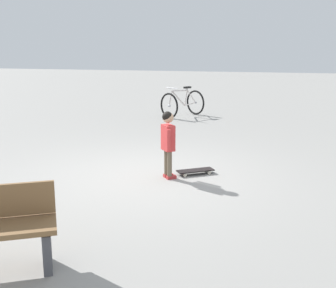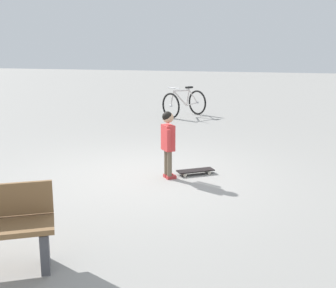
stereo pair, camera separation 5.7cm
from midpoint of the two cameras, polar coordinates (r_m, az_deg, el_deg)
The scene contains 4 objects.
ground_plane at distance 7.22m, azimuth -3.52°, elevation -4.09°, with size 50.00×50.00×0.00m, color gray.
child_person at distance 6.94m, azimuth -0.23°, elevation 0.86°, with size 0.27×0.40×1.06m.
skateboard at distance 7.30m, azimuth 3.25°, elevation -3.40°, with size 0.61×0.48×0.07m.
bicycle_far at distance 12.81m, azimuth 1.73°, elevation 5.18°, with size 1.20×1.28×0.85m.
Camera 1 is at (-1.93, 6.62, 2.11)m, focal length 48.20 mm.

